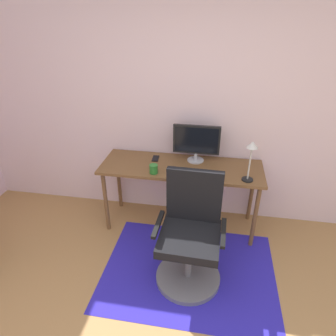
{
  "coord_description": "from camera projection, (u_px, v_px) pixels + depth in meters",
  "views": [
    {
      "loc": [
        0.26,
        -0.93,
        2.26
      ],
      "look_at": [
        -0.17,
        1.59,
        0.87
      ],
      "focal_mm": 31.84,
      "sensor_mm": 36.0,
      "label": 1
    }
  ],
  "objects": [
    {
      "name": "wall_back",
      "position": [
        193.0,
        108.0,
        3.21
      ],
      "size": [
        6.0,
        0.1,
        2.6
      ],
      "primitive_type": "cube",
      "color": "silver",
      "rests_on": "ground"
    },
    {
      "name": "area_rug",
      "position": [
        189.0,
        270.0,
        2.89
      ],
      "size": [
        1.63,
        1.23,
        0.01
      ],
      "primitive_type": "cube",
      "color": "#2A22A7",
      "rests_on": "ground"
    },
    {
      "name": "desk",
      "position": [
        181.0,
        172.0,
        3.2
      ],
      "size": [
        1.71,
        0.58,
        0.77
      ],
      "color": "brown",
      "rests_on": "ground"
    },
    {
      "name": "monitor",
      "position": [
        196.0,
        141.0,
        3.16
      ],
      "size": [
        0.5,
        0.18,
        0.41
      ],
      "color": "#B2B2B7",
      "rests_on": "desk"
    },
    {
      "name": "keyboard",
      "position": [
        191.0,
        173.0,
        3.01
      ],
      "size": [
        0.43,
        0.13,
        0.02
      ],
      "primitive_type": "cube",
      "color": "white",
      "rests_on": "desk"
    },
    {
      "name": "computer_mouse",
      "position": [
        222.0,
        174.0,
        2.97
      ],
      "size": [
        0.06,
        0.1,
        0.03
      ],
      "primitive_type": "ellipsoid",
      "color": "black",
      "rests_on": "desk"
    },
    {
      "name": "coffee_cup",
      "position": [
        154.0,
        169.0,
        3.0
      ],
      "size": [
        0.09,
        0.09,
        0.09
      ],
      "primitive_type": "cylinder",
      "color": "#256E28",
      "rests_on": "desk"
    },
    {
      "name": "cell_phone",
      "position": [
        156.0,
        158.0,
        3.3
      ],
      "size": [
        0.07,
        0.14,
        0.01
      ],
      "primitive_type": "cube",
      "rotation": [
        0.0,
        0.0,
        0.05
      ],
      "color": "black",
      "rests_on": "desk"
    },
    {
      "name": "desk_lamp",
      "position": [
        251.0,
        153.0,
        2.76
      ],
      "size": [
        0.11,
        0.11,
        0.41
      ],
      "color": "black",
      "rests_on": "desk"
    },
    {
      "name": "office_chair",
      "position": [
        190.0,
        240.0,
        2.66
      ],
      "size": [
        0.61,
        0.6,
        1.05
      ],
      "rotation": [
        0.0,
        0.0,
        -0.03
      ],
      "color": "slate",
      "rests_on": "ground"
    }
  ]
}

